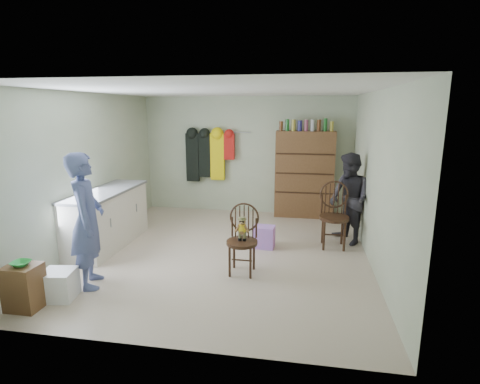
% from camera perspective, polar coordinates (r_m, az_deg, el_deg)
% --- Properties ---
extents(ground_plane, '(5.00, 5.00, 0.00)m').
position_cam_1_polar(ground_plane, '(6.07, -2.68, -9.11)').
color(ground_plane, beige).
rests_on(ground_plane, ground).
extents(room_walls, '(5.00, 5.00, 5.00)m').
position_cam_1_polar(room_walls, '(6.19, -1.77, 6.43)').
color(room_walls, beige).
rests_on(room_walls, ground).
extents(counter, '(0.64, 1.86, 0.94)m').
position_cam_1_polar(counter, '(6.60, -19.55, -3.72)').
color(counter, silver).
rests_on(counter, ground).
extents(stool, '(0.37, 0.31, 0.52)m').
position_cam_1_polar(stool, '(5.02, -30.04, -12.43)').
color(stool, brown).
rests_on(stool, ground).
extents(bowl, '(0.20, 0.20, 0.05)m').
position_cam_1_polar(bowl, '(4.92, -30.41, -9.38)').
color(bowl, green).
rests_on(bowl, stool).
extents(plastic_tub, '(0.42, 0.41, 0.35)m').
position_cam_1_polar(plastic_tub, '(5.11, -25.85, -12.60)').
color(plastic_tub, white).
rests_on(plastic_tub, ground).
extents(chair_front, '(0.44, 0.44, 0.97)m').
position_cam_1_polar(chair_front, '(5.18, 0.41, -6.54)').
color(chair_front, '#3E2515').
rests_on(chair_front, ground).
extents(chair_far, '(0.49, 0.49, 1.08)m').
position_cam_1_polar(chair_far, '(6.33, 14.13, -3.00)').
color(chair_far, '#3E2515').
rests_on(chair_far, ground).
extents(striped_bag, '(0.36, 0.29, 0.36)m').
position_cam_1_polar(striped_bag, '(6.21, 3.66, -6.84)').
color(striped_bag, '#E572CE').
rests_on(striped_bag, ground).
extents(person_left, '(0.63, 0.74, 1.73)m').
position_cam_1_polar(person_left, '(5.09, -22.28, -4.07)').
color(person_left, '#4D588D').
rests_on(person_left, ground).
extents(person_right, '(0.86, 0.93, 1.54)m').
position_cam_1_polar(person_right, '(6.51, 16.28, -1.00)').
color(person_right, '#2D2B33').
rests_on(person_right, ground).
extents(dresser, '(1.20, 0.39, 2.06)m').
position_cam_1_polar(dresser, '(7.91, 9.77, 2.75)').
color(dresser, brown).
rests_on(dresser, ground).
extents(coat_rack, '(1.42, 0.12, 1.09)m').
position_cam_1_polar(coat_rack, '(8.21, -4.86, 5.60)').
color(coat_rack, '#99999E').
rests_on(coat_rack, ground).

